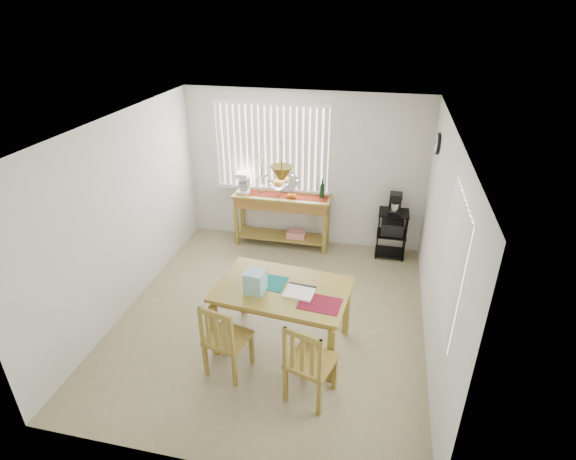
% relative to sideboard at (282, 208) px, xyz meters
% --- Properties ---
extents(ground, '(4.00, 4.50, 0.01)m').
position_rel_sideboard_xyz_m(ground, '(0.32, -2.00, -0.70)').
color(ground, '#998E67').
extents(room_shell, '(4.20, 4.70, 2.70)m').
position_rel_sideboard_xyz_m(room_shell, '(0.32, -1.98, 1.00)').
color(room_shell, silver).
rests_on(room_shell, ground).
extents(sideboard, '(1.64, 0.46, 0.92)m').
position_rel_sideboard_xyz_m(sideboard, '(0.00, 0.00, 0.00)').
color(sideboard, olive).
rests_on(sideboard, ground).
extents(sideboard_items, '(1.55, 0.39, 0.70)m').
position_rel_sideboard_xyz_m(sideboard_items, '(-0.28, 0.02, 0.38)').
color(sideboard_items, maroon).
rests_on(sideboard_items, sideboard).
extents(wire_cart, '(0.47, 0.38, 0.80)m').
position_rel_sideboard_xyz_m(wire_cart, '(1.84, -0.00, -0.21)').
color(wire_cart, black).
rests_on(wire_cart, ground).
extents(cart_items, '(0.19, 0.23, 0.33)m').
position_rel_sideboard_xyz_m(cart_items, '(1.84, 0.01, 0.27)').
color(cart_items, black).
rests_on(cart_items, wire_cart).
extents(dining_table, '(1.63, 1.14, 0.83)m').
position_rel_sideboard_xyz_m(dining_table, '(0.58, -2.48, 0.04)').
color(dining_table, olive).
rests_on(dining_table, ground).
extents(table_items, '(1.18, 0.67, 0.26)m').
position_rel_sideboard_xyz_m(table_items, '(0.41, -2.60, 0.23)').
color(table_items, '#126864').
rests_on(table_items, dining_table).
extents(chair_left, '(0.53, 0.53, 0.96)m').
position_rel_sideboard_xyz_m(chair_left, '(0.07, -3.09, -0.22)').
color(chair_left, olive).
rests_on(chair_left, ground).
extents(chair_right, '(0.57, 0.57, 1.00)m').
position_rel_sideboard_xyz_m(chair_right, '(1.04, -3.27, -0.20)').
color(chair_right, olive).
rests_on(chair_right, ground).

